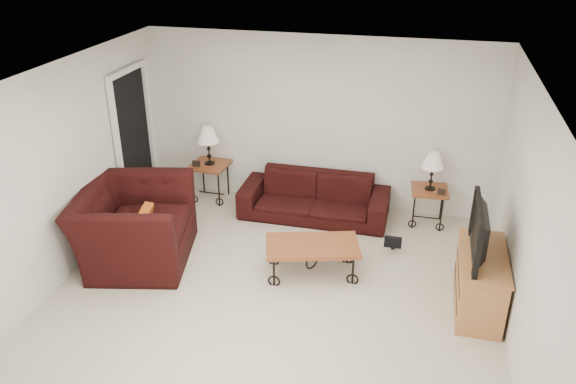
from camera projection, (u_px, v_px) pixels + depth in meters
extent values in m
plane|color=beige|center=(273.00, 297.00, 6.51)|extent=(5.00, 5.00, 0.00)
cube|color=white|center=(318.00, 123.00, 8.15)|extent=(5.00, 0.02, 2.50)
cube|color=white|center=(171.00, 362.00, 3.78)|extent=(5.00, 0.02, 2.50)
cube|color=white|center=(61.00, 175.00, 6.51)|extent=(0.02, 5.00, 2.50)
cube|color=white|center=(525.00, 227.00, 5.42)|extent=(0.02, 5.00, 2.50)
plane|color=white|center=(270.00, 81.00, 5.42)|extent=(5.00, 5.00, 0.00)
cube|color=black|center=(134.00, 144.00, 8.04)|extent=(0.08, 0.94, 2.04)
imported|color=black|center=(314.00, 197.00, 8.13)|extent=(2.10, 0.82, 0.61)
cube|color=brown|center=(211.00, 181.00, 8.65)|extent=(0.56, 0.56, 0.58)
cube|color=brown|center=(428.00, 206.00, 7.96)|extent=(0.54, 0.54, 0.53)
cube|color=black|center=(196.00, 164.00, 8.40)|extent=(0.12, 0.03, 0.10)
cube|color=black|center=(441.00, 192.00, 7.66)|extent=(0.11, 0.03, 0.09)
cube|color=brown|center=(312.00, 259.00, 6.85)|extent=(1.22, 0.88, 0.41)
imported|color=black|center=(135.00, 225.00, 7.04)|extent=(1.56, 1.70, 0.95)
cube|color=#BE4518|center=(143.00, 225.00, 6.95)|extent=(0.20, 0.44, 0.43)
cube|color=#BB7E45|center=(480.00, 282.00, 6.20)|extent=(0.46, 1.11, 0.67)
imported|color=black|center=(486.00, 232.00, 5.93)|extent=(0.13, 1.00, 0.57)
ellipsoid|color=black|center=(394.00, 235.00, 7.34)|extent=(0.41, 0.36, 0.44)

